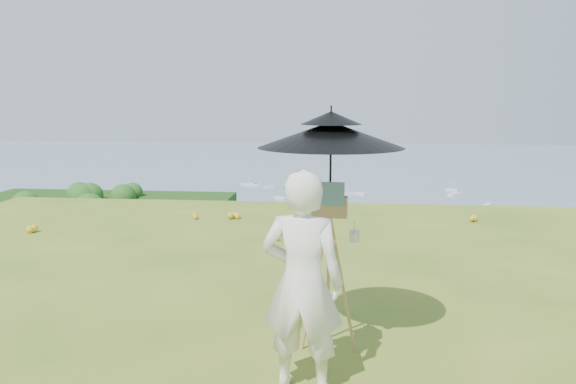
# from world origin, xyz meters

# --- Properties ---
(ground) EXTENTS (14.00, 14.00, 0.00)m
(ground) POSITION_xyz_m (0.00, 0.00, 0.00)
(ground) COLOR #4F7120
(ground) RESTS_ON ground
(shoreline_tier) EXTENTS (170.00, 28.00, 8.00)m
(shoreline_tier) POSITION_xyz_m (0.00, 75.00, -36.00)
(shoreline_tier) COLOR gray
(shoreline_tier) RESTS_ON bay_water
(bay_water) EXTENTS (700.00, 700.00, 0.00)m
(bay_water) POSITION_xyz_m (0.00, 240.00, -34.00)
(bay_water) COLOR gray
(bay_water) RESTS_ON ground
(peninsula) EXTENTS (90.00, 60.00, 12.00)m
(peninsula) POSITION_xyz_m (-75.00, 155.00, -29.00)
(peninsula) COLOR #183E10
(peninsula) RESTS_ON bay_water
(slope_trees) EXTENTS (110.00, 50.00, 6.00)m
(slope_trees) POSITION_xyz_m (0.00, 35.00, -15.00)
(slope_trees) COLOR #19541A
(slope_trees) RESTS_ON forest_slope
(harbor_town) EXTENTS (110.00, 22.00, 5.00)m
(harbor_town) POSITION_xyz_m (0.00, 75.00, -29.50)
(harbor_town) COLOR silver
(harbor_town) RESTS_ON shoreline_tier
(moored_boats) EXTENTS (140.00, 140.00, 0.70)m
(moored_boats) POSITION_xyz_m (-12.50, 161.00, -33.65)
(moored_boats) COLOR silver
(moored_boats) RESTS_ON bay_water
(wildflowers) EXTENTS (10.00, 10.50, 0.12)m
(wildflowers) POSITION_xyz_m (0.00, 0.25, 0.06)
(wildflowers) COLOR gold
(wildflowers) RESTS_ON ground
(painter) EXTENTS (0.70, 0.51, 1.79)m
(painter) POSITION_xyz_m (0.39, -1.27, 0.89)
(painter) COLOR white
(painter) RESTS_ON ground
(field_easel) EXTENTS (0.66, 0.66, 1.61)m
(field_easel) POSITION_xyz_m (0.58, -0.69, 0.81)
(field_easel) COLOR #A08243
(field_easel) RESTS_ON ground
(sun_umbrella) EXTENTS (1.47, 1.47, 0.93)m
(sun_umbrella) POSITION_xyz_m (0.59, -0.66, 1.79)
(sun_umbrella) COLOR black
(sun_umbrella) RESTS_ON field_easel
(painter_cap) EXTENTS (0.19, 0.23, 0.10)m
(painter_cap) POSITION_xyz_m (0.39, -1.27, 1.74)
(painter_cap) COLOR pink
(painter_cap) RESTS_ON painter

